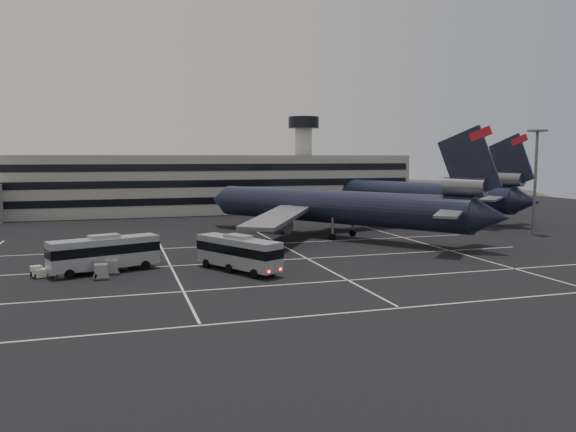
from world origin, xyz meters
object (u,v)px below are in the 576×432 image
at_px(bus_near, 238,251).
at_px(tug_a, 66,270).
at_px(trijet_main, 336,207).
at_px(uld_cluster, 104,262).
at_px(bus_far, 104,252).

bearing_deg(bus_near, tug_a, 138.93).
relative_size(trijet_main, bus_near, 4.05).
bearing_deg(trijet_main, tug_a, 168.97).
xyz_separation_m(trijet_main, tug_a, (-41.16, -18.81, -4.69)).
bearing_deg(tug_a, trijet_main, 20.78).
height_order(bus_near, uld_cluster, bus_near).
bearing_deg(tug_a, bus_near, -16.00).
bearing_deg(tug_a, uld_cluster, 22.97).
relative_size(bus_near, tug_a, 5.96).
relative_size(tug_a, uld_cluster, 0.14).
xyz_separation_m(bus_far, tug_a, (-4.35, 0.13, -1.89)).
bearing_deg(bus_near, uld_cluster, 128.81).
height_order(tug_a, uld_cluster, uld_cluster).
height_order(bus_near, tug_a, bus_near).
height_order(trijet_main, bus_near, trijet_main).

